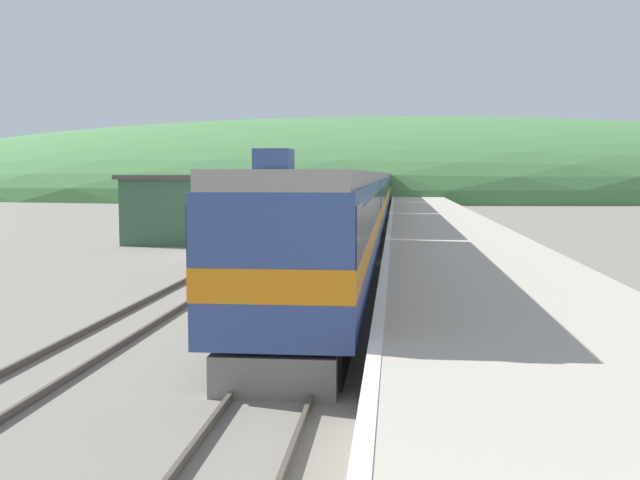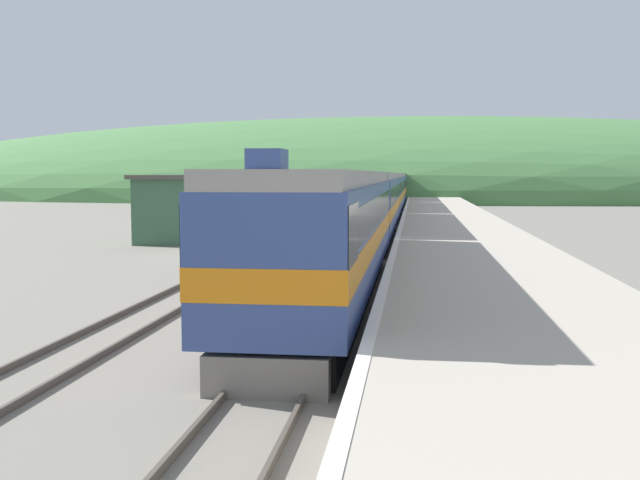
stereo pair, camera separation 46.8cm
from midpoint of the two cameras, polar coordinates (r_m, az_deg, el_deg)
track_main at (r=63.45m, az=5.08°, el=1.48°), size 1.52×180.00×0.16m
track_siding at (r=63.82m, az=0.71°, el=1.52°), size 1.52×180.00×0.16m
platform at (r=43.50m, az=10.62°, el=0.40°), size 6.50×140.00×1.11m
distant_hills at (r=145.56m, az=6.32°, el=3.45°), size 223.68×100.65×29.14m
station_shed at (r=44.81m, az=-8.76°, el=2.42°), size 6.76×6.58×3.95m
express_train_lead_car at (r=23.11m, az=1.28°, el=0.65°), size 3.01×20.83×4.46m
carriage_second at (r=45.33m, az=4.22°, el=2.79°), size 3.00×21.56×4.10m
carriage_third at (r=67.73m, az=5.24°, el=3.53°), size 3.00×21.56×4.10m
carriage_fourth at (r=90.16m, az=5.74°, el=3.90°), size 3.00×21.56×4.10m
siding_train at (r=50.55m, az=-1.01°, el=2.82°), size 2.90×32.04×3.97m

